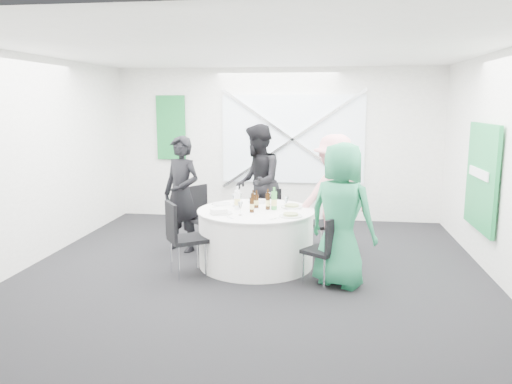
# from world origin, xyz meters

# --- Properties ---
(floor) EXTENTS (6.00, 6.00, 0.00)m
(floor) POSITION_xyz_m (0.00, 0.00, 0.00)
(floor) COLOR black
(floor) RESTS_ON ground
(ceiling) EXTENTS (6.00, 6.00, 0.00)m
(ceiling) POSITION_xyz_m (0.00, 0.00, 2.80)
(ceiling) COLOR white
(ceiling) RESTS_ON wall_back
(wall_back) EXTENTS (6.00, 0.00, 6.00)m
(wall_back) POSITION_xyz_m (0.00, 3.00, 1.40)
(wall_back) COLOR silver
(wall_back) RESTS_ON floor
(wall_front) EXTENTS (6.00, 0.00, 6.00)m
(wall_front) POSITION_xyz_m (0.00, -3.00, 1.40)
(wall_front) COLOR silver
(wall_front) RESTS_ON floor
(wall_left) EXTENTS (0.00, 6.00, 6.00)m
(wall_left) POSITION_xyz_m (-3.00, 0.00, 1.40)
(wall_left) COLOR silver
(wall_left) RESTS_ON floor
(wall_right) EXTENTS (0.00, 6.00, 6.00)m
(wall_right) POSITION_xyz_m (3.00, 0.00, 1.40)
(wall_right) COLOR silver
(wall_right) RESTS_ON floor
(window_panel) EXTENTS (2.60, 0.03, 1.60)m
(window_panel) POSITION_xyz_m (0.30, 2.96, 1.50)
(window_panel) COLOR silver
(window_panel) RESTS_ON wall_back
(window_brace_a) EXTENTS (2.63, 0.05, 1.84)m
(window_brace_a) POSITION_xyz_m (0.30, 2.92, 1.50)
(window_brace_a) COLOR silver
(window_brace_a) RESTS_ON window_panel
(window_brace_b) EXTENTS (2.63, 0.05, 1.84)m
(window_brace_b) POSITION_xyz_m (0.30, 2.92, 1.50)
(window_brace_b) COLOR silver
(window_brace_b) RESTS_ON window_panel
(green_banner) EXTENTS (0.55, 0.04, 1.20)m
(green_banner) POSITION_xyz_m (-2.00, 2.95, 1.70)
(green_banner) COLOR #146626
(green_banner) RESTS_ON wall_back
(green_sign) EXTENTS (0.05, 1.20, 1.40)m
(green_sign) POSITION_xyz_m (2.94, 0.60, 1.20)
(green_sign) COLOR #18853F
(green_sign) RESTS_ON wall_right
(banquet_table) EXTENTS (1.56, 1.56, 0.76)m
(banquet_table) POSITION_xyz_m (0.00, 0.20, 0.38)
(banquet_table) COLOR white
(banquet_table) RESTS_ON floor
(chair_back) EXTENTS (0.39, 0.40, 0.83)m
(chair_back) POSITION_xyz_m (0.04, 1.37, 0.48)
(chair_back) COLOR black
(chair_back) RESTS_ON floor
(chair_back_left) EXTENTS (0.60, 0.60, 0.95)m
(chair_back_left) POSITION_xyz_m (-0.90, 0.82, 0.56)
(chair_back_left) COLOR black
(chair_back_left) RESTS_ON floor
(chair_back_right) EXTENTS (0.56, 0.56, 0.88)m
(chair_back_right) POSITION_xyz_m (0.97, 0.92, 0.51)
(chair_back_right) COLOR black
(chair_back_right) RESTS_ON floor
(chair_front_right) EXTENTS (0.54, 0.53, 0.84)m
(chair_front_right) POSITION_xyz_m (0.94, -0.46, 0.49)
(chair_front_right) COLOR black
(chair_front_right) RESTS_ON floor
(chair_front_left) EXTENTS (0.60, 0.60, 0.95)m
(chair_front_left) POSITION_xyz_m (-0.87, -0.36, 0.56)
(chair_front_left) COLOR black
(chair_front_left) RESTS_ON floor
(person_man_back_left) EXTENTS (0.73, 0.63, 1.69)m
(person_man_back_left) POSITION_xyz_m (-1.17, 0.74, 0.85)
(person_man_back_left) COLOR black
(person_man_back_left) RESTS_ON floor
(person_man_back) EXTENTS (0.59, 0.95, 1.84)m
(person_man_back) POSITION_xyz_m (-0.15, 1.44, 0.92)
(person_man_back) COLOR black
(person_man_back) RESTS_ON floor
(person_woman_pink) EXTENTS (1.24, 0.93, 1.74)m
(person_woman_pink) POSITION_xyz_m (1.03, 0.66, 0.87)
(person_woman_pink) COLOR pink
(person_woman_pink) RESTS_ON floor
(person_woman_green) EXTENTS (1.00, 0.89, 1.72)m
(person_woman_green) POSITION_xyz_m (1.10, -0.42, 0.86)
(person_woman_green) COLOR #217C51
(person_woman_green) RESTS_ON floor
(plate_back) EXTENTS (0.28, 0.28, 0.01)m
(plate_back) POSITION_xyz_m (-0.04, 0.69, 0.77)
(plate_back) COLOR silver
(plate_back) RESTS_ON banquet_table
(plate_back_left) EXTENTS (0.26, 0.26, 0.01)m
(plate_back_left) POSITION_xyz_m (-0.53, 0.49, 0.77)
(plate_back_left) COLOR silver
(plate_back_left) RESTS_ON banquet_table
(plate_back_right) EXTENTS (0.30, 0.30, 0.04)m
(plate_back_right) POSITION_xyz_m (0.46, 0.42, 0.78)
(plate_back_right) COLOR silver
(plate_back_right) RESTS_ON banquet_table
(plate_front_right) EXTENTS (0.29, 0.29, 0.04)m
(plate_front_right) POSITION_xyz_m (0.48, -0.13, 0.78)
(plate_front_right) COLOR silver
(plate_front_right) RESTS_ON banquet_table
(plate_front_left) EXTENTS (0.29, 0.29, 0.01)m
(plate_front_left) POSITION_xyz_m (-0.42, -0.09, 0.77)
(plate_front_left) COLOR silver
(plate_front_left) RESTS_ON banquet_table
(napkin) EXTENTS (0.24, 0.21, 0.06)m
(napkin) POSITION_xyz_m (-0.44, -0.14, 0.80)
(napkin) COLOR white
(napkin) RESTS_ON plate_front_left
(beer_bottle_a) EXTENTS (0.06, 0.06, 0.25)m
(beer_bottle_a) POSITION_xyz_m (-0.06, 0.30, 0.85)
(beer_bottle_a) COLOR #361D09
(beer_bottle_a) RESTS_ON banquet_table
(beer_bottle_b) EXTENTS (0.06, 0.06, 0.24)m
(beer_bottle_b) POSITION_xyz_m (-0.01, 0.32, 0.85)
(beer_bottle_b) COLOR #361D09
(beer_bottle_b) RESTS_ON banquet_table
(beer_bottle_c) EXTENTS (0.06, 0.06, 0.28)m
(beer_bottle_c) POSITION_xyz_m (0.15, 0.24, 0.87)
(beer_bottle_c) COLOR #361D09
(beer_bottle_c) RESTS_ON banquet_table
(beer_bottle_d) EXTENTS (0.06, 0.06, 0.26)m
(beer_bottle_d) POSITION_xyz_m (-0.03, 0.03, 0.86)
(beer_bottle_d) COLOR #361D09
(beer_bottle_d) RESTS_ON banquet_table
(green_water_bottle) EXTENTS (0.08, 0.08, 0.30)m
(green_water_bottle) POSITION_xyz_m (0.24, 0.24, 0.88)
(green_water_bottle) COLOR green
(green_water_bottle) RESTS_ON banquet_table
(clear_water_bottle) EXTENTS (0.08, 0.08, 0.31)m
(clear_water_bottle) POSITION_xyz_m (-0.25, 0.21, 0.88)
(clear_water_bottle) COLOR white
(clear_water_bottle) RESTS_ON banquet_table
(wine_glass_a) EXTENTS (0.07, 0.07, 0.17)m
(wine_glass_a) POSITION_xyz_m (0.39, 0.30, 0.88)
(wine_glass_a) COLOR white
(wine_glass_a) RESTS_ON banquet_table
(wine_glass_b) EXTENTS (0.07, 0.07, 0.17)m
(wine_glass_b) POSITION_xyz_m (0.13, 0.57, 0.88)
(wine_glass_b) COLOR white
(wine_glass_b) RESTS_ON banquet_table
(wine_glass_c) EXTENTS (0.07, 0.07, 0.17)m
(wine_glass_c) POSITION_xyz_m (-0.15, -0.15, 0.88)
(wine_glass_c) COLOR white
(wine_glass_c) RESTS_ON banquet_table
(wine_glass_d) EXTENTS (0.07, 0.07, 0.17)m
(wine_glass_d) POSITION_xyz_m (-0.33, 0.40, 0.88)
(wine_glass_d) COLOR white
(wine_glass_d) RESTS_ON banquet_table
(wine_glass_e) EXTENTS (0.07, 0.07, 0.17)m
(wine_glass_e) POSITION_xyz_m (-0.26, 0.45, 0.88)
(wine_glass_e) COLOR white
(wine_glass_e) RESTS_ON banquet_table
(fork_a) EXTENTS (0.11, 0.12, 0.01)m
(fork_a) POSITION_xyz_m (0.30, -0.29, 0.76)
(fork_a) COLOR silver
(fork_a) RESTS_ON banquet_table
(knife_a) EXTENTS (0.11, 0.12, 0.01)m
(knife_a) POSITION_xyz_m (0.53, -0.04, 0.76)
(knife_a) COLOR silver
(knife_a) RESTS_ON banquet_table
(fork_b) EXTENTS (0.09, 0.14, 0.01)m
(fork_b) POSITION_xyz_m (0.56, 0.33, 0.76)
(fork_b) COLOR silver
(fork_b) RESTS_ON banquet_table
(knife_b) EXTENTS (0.10, 0.13, 0.01)m
(knife_b) POSITION_xyz_m (0.36, 0.65, 0.76)
(knife_b) COLOR silver
(knife_b) RESTS_ON banquet_table
(fork_c) EXTENTS (0.10, 0.13, 0.01)m
(fork_c) POSITION_xyz_m (-0.36, 0.65, 0.76)
(fork_c) COLOR silver
(fork_c) RESTS_ON banquet_table
(knife_c) EXTENTS (0.08, 0.14, 0.01)m
(knife_c) POSITION_xyz_m (-0.56, 0.31, 0.76)
(knife_c) COLOR silver
(knife_c) RESTS_ON banquet_table
(fork_d) EXTENTS (0.10, 0.13, 0.01)m
(fork_d) POSITION_xyz_m (-0.54, -0.01, 0.76)
(fork_d) COLOR silver
(fork_d) RESTS_ON banquet_table
(knife_d) EXTENTS (0.12, 0.12, 0.01)m
(knife_d) POSITION_xyz_m (-0.26, -0.31, 0.76)
(knife_d) COLOR silver
(knife_d) RESTS_ON banquet_table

